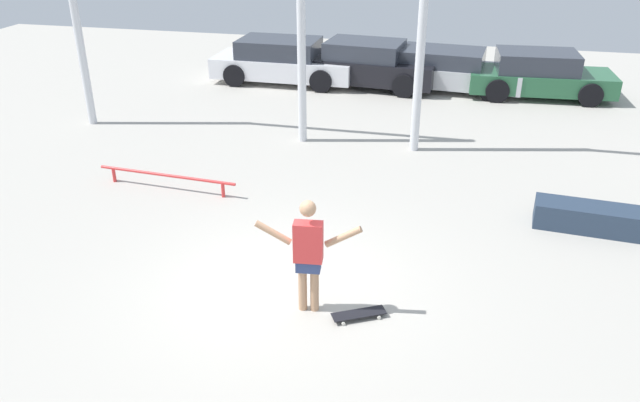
# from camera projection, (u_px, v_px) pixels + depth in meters

# --- Properties ---
(ground_plane) EXTENTS (36.00, 36.00, 0.00)m
(ground_plane) POSITION_uv_depth(u_px,v_px,m) (286.00, 287.00, 9.43)
(ground_plane) COLOR #B2ADA3
(skateboarder) EXTENTS (1.47, 0.25, 1.73)m
(skateboarder) POSITION_uv_depth(u_px,v_px,m) (308.00, 251.00, 8.52)
(skateboarder) COLOR tan
(skateboarder) RESTS_ON ground_plane
(skateboard) EXTENTS (0.78, 0.55, 0.08)m
(skateboard) POSITION_uv_depth(u_px,v_px,m) (359.00, 314.00, 8.73)
(skateboard) COLOR black
(skateboard) RESTS_ON ground_plane
(grind_box) EXTENTS (1.86, 0.77, 0.46)m
(grind_box) POSITION_uv_depth(u_px,v_px,m) (588.00, 217.00, 10.99)
(grind_box) COLOR #28384C
(grind_box) RESTS_ON ground_plane
(grind_rail) EXTENTS (3.00, 0.28, 0.33)m
(grind_rail) POSITION_uv_depth(u_px,v_px,m) (166.00, 177.00, 12.48)
(grind_rail) COLOR red
(grind_rail) RESTS_ON ground_plane
(parked_car_white) EXTENTS (4.44, 1.99, 1.34)m
(parked_car_white) POSITION_uv_depth(u_px,v_px,m) (283.00, 61.00, 19.59)
(parked_car_white) COLOR white
(parked_car_white) RESTS_ON ground_plane
(parked_car_black) EXTENTS (4.27, 2.25, 1.37)m
(parked_car_black) POSITION_uv_depth(u_px,v_px,m) (368.00, 64.00, 19.16)
(parked_car_black) COLOR black
(parked_car_black) RESTS_ON ground_plane
(parked_car_silver) EXTENTS (4.58, 2.23, 1.20)m
(parked_car_silver) POSITION_uv_depth(u_px,v_px,m) (446.00, 70.00, 18.90)
(parked_car_silver) COLOR #B7BABF
(parked_car_silver) RESTS_ON ground_plane
(parked_car_green) EXTENTS (4.18, 2.07, 1.31)m
(parked_car_green) POSITION_uv_depth(u_px,v_px,m) (539.00, 75.00, 18.18)
(parked_car_green) COLOR #28603D
(parked_car_green) RESTS_ON ground_plane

